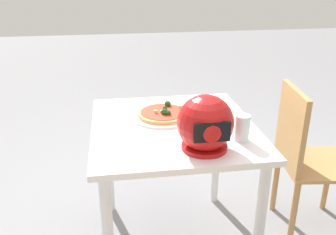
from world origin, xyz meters
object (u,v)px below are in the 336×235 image
Objects in this scene: motorcycle_helmet at (205,124)px; chair_side at (304,154)px; dining_table at (173,144)px; pizza at (163,113)px; drinking_glass at (242,128)px.

motorcycle_helmet reaches higher than chair_side.
chair_side reaches higher than dining_table.
motorcycle_helmet is (-0.13, 0.39, 0.10)m from pizza.
dining_table is 0.79m from chair_side.
pizza is 1.09× the size of motorcycle_helmet.
drinking_glass is (-0.29, 0.22, 0.17)m from dining_table.
chair_side is at bearing 175.28° from pizza.
pizza is at bearing -71.27° from motorcycle_helmet.
motorcycle_helmet is 0.21m from drinking_glass.
chair_side is (-0.77, -0.04, -0.14)m from dining_table.
motorcycle_helmet is at bearing 108.73° from pizza.
drinking_glass is (-0.32, 0.33, 0.04)m from pizza.
motorcycle_helmet is at bearing 25.26° from chair_side.
drinking_glass is at bearing 142.81° from dining_table.
dining_table is 7.06× the size of drinking_glass.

